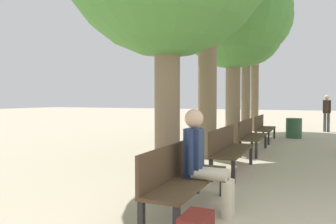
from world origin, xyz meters
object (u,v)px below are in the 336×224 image
Objects in this scene: person_seated at (203,158)px; trash_bin at (294,128)px; tree_row_2 at (234,13)px; tree_row_4 at (255,19)px; bench_row_1 at (229,146)px; pedestrian_far at (327,111)px; tree_row_3 at (246,31)px; bench_row_3 at (263,126)px; bench_row_2 at (250,134)px; bench_row_0 at (182,173)px.

person_seated reaches higher than trash_bin.
tree_row_4 is (0.00, 4.39, 0.79)m from tree_row_2.
pedestrian_far reaches higher than bench_row_1.
tree_row_3 is 4.20× the size of person_seated.
person_seated is 0.82× the size of pedestrian_far.
bench_row_2 is at bearing -90.00° from bench_row_3.
bench_row_3 is 7.38m from person_seated.
bench_row_1 is 6.37m from trash_bin.
person_seated is at bearing -80.83° from tree_row_2.
trash_bin is at bearing 55.51° from bench_row_3.
tree_row_4 is at bearing 90.00° from tree_row_3.
trash_bin is at bearing 52.13° from tree_row_2.
bench_row_1 is 0.28× the size of tree_row_4.
tree_row_3 is at bearing 179.13° from trash_bin.
bench_row_0 is 2.60× the size of trash_bin.
tree_row_2 is 8.35× the size of trash_bin.
pedestrian_far is at bearing 80.93° from person_seated.
person_seated is at bearing -87.30° from bench_row_2.
tree_row_3 reaches higher than bench_row_0.
pedestrian_far is 2.22× the size of trash_bin.
tree_row_3 reaches higher than bench_row_1.
bench_row_0 is at bearing -84.72° from tree_row_3.
tree_row_4 is at bearing 95.49° from bench_row_1.
bench_row_0 and bench_row_3 have the same top height.
person_seated reaches higher than bench_row_0.
tree_row_3 is at bearing 97.34° from bench_row_1.
bench_row_3 is 1.61m from trash_bin.
tree_row_2 reaches higher than trash_bin.
bench_row_0 is 0.28× the size of tree_row_4.
bench_row_3 is 3.80m from tree_row_2.
bench_row_0 reaches higher than trash_bin.
tree_row_3 is 7.59× the size of trash_bin.
bench_row_3 is 1.17× the size of pedestrian_far.
bench_row_3 is 0.31× the size of tree_row_2.
person_seated is (0.23, -7.37, 0.18)m from bench_row_3.
tree_row_3 is at bearing 90.00° from tree_row_2.
tree_row_2 reaches higher than pedestrian_far.
bench_row_2 is (0.00, 2.49, 0.00)m from bench_row_1.
bench_row_0 is 9.52m from tree_row_3.
tree_row_3 is (-0.82, 3.84, 3.46)m from bench_row_2.
pedestrian_far reaches higher than person_seated.
tree_row_3 is (-0.82, 8.82, 3.46)m from bench_row_0.
bench_row_1 is at bearing -102.74° from pedestrian_far.
bench_row_1 is 5.51m from tree_row_2.
person_seated is at bearing -88.21° from bench_row_3.
tree_row_3 is at bearing -135.27° from pedestrian_far.
trash_bin is (1.72, -0.03, -3.60)m from tree_row_3.
trash_bin is at bearing 84.12° from bench_row_0.
bench_row_2 reaches higher than trash_bin.
tree_row_3 is 0.82× the size of tree_row_4.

